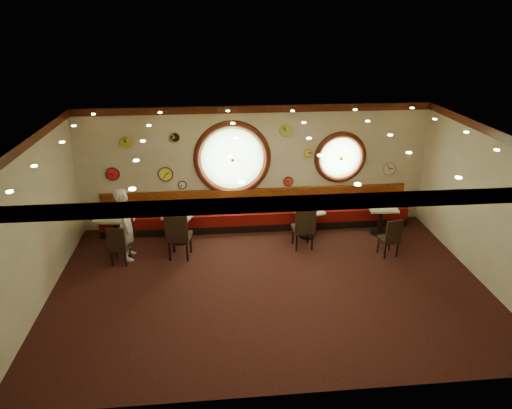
% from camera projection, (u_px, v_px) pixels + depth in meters
% --- Properties ---
extents(floor, '(9.00, 6.00, 0.00)m').
position_uv_depth(floor, '(269.00, 284.00, 9.62)').
color(floor, black).
rests_on(floor, ground).
extents(ceiling, '(9.00, 6.00, 0.02)m').
position_uv_depth(ceiling, '(271.00, 136.00, 8.36)').
color(ceiling, gold).
rests_on(ceiling, wall_back).
extents(wall_back, '(9.00, 0.02, 3.20)m').
position_uv_depth(wall_back, '(256.00, 167.00, 11.73)').
color(wall_back, beige).
rests_on(wall_back, floor).
extents(wall_front, '(9.00, 0.02, 3.20)m').
position_uv_depth(wall_front, '(298.00, 306.00, 6.24)').
color(wall_front, beige).
rests_on(wall_front, floor).
extents(wall_left, '(0.02, 6.00, 3.20)m').
position_uv_depth(wall_left, '(34.00, 225.00, 8.59)').
color(wall_left, beige).
rests_on(wall_left, floor).
extents(wall_right, '(0.02, 6.00, 3.20)m').
position_uv_depth(wall_right, '(487.00, 207.00, 9.38)').
color(wall_right, beige).
rests_on(wall_right, floor).
extents(molding_back, '(9.00, 0.10, 0.18)m').
position_uv_depth(molding_back, '(256.00, 109.00, 11.09)').
color(molding_back, '#3E150B').
rests_on(molding_back, wall_back).
extents(molding_front, '(9.00, 0.10, 0.18)m').
position_uv_depth(molding_front, '(301.00, 203.00, 5.69)').
color(molding_front, '#3E150B').
rests_on(molding_front, wall_back).
extents(molding_left, '(0.10, 6.00, 0.18)m').
position_uv_depth(molding_left, '(20.00, 147.00, 8.00)').
color(molding_left, '#3E150B').
rests_on(molding_left, wall_back).
extents(molding_right, '(0.10, 6.00, 0.18)m').
position_uv_depth(molding_right, '(500.00, 135.00, 8.78)').
color(molding_right, '#3E150B').
rests_on(molding_right, wall_back).
extents(banquette_base, '(8.00, 0.55, 0.20)m').
position_uv_depth(banquette_base, '(257.00, 224.00, 12.07)').
color(banquette_base, black).
rests_on(banquette_base, floor).
extents(banquette_seat, '(8.00, 0.55, 0.30)m').
position_uv_depth(banquette_seat, '(257.00, 216.00, 11.97)').
color(banquette_seat, '#5D0908').
rests_on(banquette_seat, banquette_base).
extents(banquette_back, '(8.00, 0.10, 0.55)m').
position_uv_depth(banquette_back, '(256.00, 199.00, 12.01)').
color(banquette_back, '#630B07').
rests_on(banquette_back, wall_back).
extents(porthole_left_glass, '(1.66, 0.02, 1.66)m').
position_uv_depth(porthole_left_glass, '(232.00, 159.00, 11.57)').
color(porthole_left_glass, '#80B16A').
rests_on(porthole_left_glass, wall_back).
extents(porthole_left_frame, '(1.98, 0.18, 1.98)m').
position_uv_depth(porthole_left_frame, '(232.00, 159.00, 11.56)').
color(porthole_left_frame, '#3E150B').
rests_on(porthole_left_frame, wall_back).
extents(porthole_left_ring, '(1.61, 0.03, 1.61)m').
position_uv_depth(porthole_left_ring, '(232.00, 159.00, 11.53)').
color(porthole_left_ring, gold).
rests_on(porthole_left_ring, wall_back).
extents(porthole_right_glass, '(1.10, 0.02, 1.10)m').
position_uv_depth(porthole_right_glass, '(340.00, 157.00, 11.84)').
color(porthole_right_glass, '#80B16A').
rests_on(porthole_right_glass, wall_back).
extents(porthole_right_frame, '(1.38, 0.18, 1.38)m').
position_uv_depth(porthole_right_frame, '(340.00, 157.00, 11.83)').
color(porthole_right_frame, '#3E150B').
rests_on(porthole_right_frame, wall_back).
extents(porthole_right_ring, '(1.09, 0.03, 1.09)m').
position_uv_depth(porthole_right_ring, '(340.00, 158.00, 11.80)').
color(porthole_right_ring, gold).
rests_on(porthole_right_ring, wall_back).
extents(wall_clock_0, '(0.24, 0.03, 0.24)m').
position_uv_depth(wall_clock_0, '(288.00, 181.00, 11.93)').
color(wall_clock_0, red).
rests_on(wall_clock_0, wall_back).
extents(wall_clock_1, '(0.26, 0.03, 0.26)m').
position_uv_depth(wall_clock_1, '(126.00, 142.00, 11.12)').
color(wall_clock_1, '#8DC427').
rests_on(wall_clock_1, wall_back).
extents(wall_clock_2, '(0.22, 0.03, 0.22)m').
position_uv_depth(wall_clock_2, '(308.00, 153.00, 11.68)').
color(wall_clock_2, '#D1D747').
rests_on(wall_clock_2, wall_back).
extents(wall_clock_3, '(0.24, 0.03, 0.24)m').
position_uv_depth(wall_clock_3, '(175.00, 137.00, 11.18)').
color(wall_clock_3, black).
rests_on(wall_clock_3, wall_back).
extents(wall_clock_4, '(0.20, 0.03, 0.20)m').
position_uv_depth(wall_clock_4, '(182.00, 185.00, 11.68)').
color(wall_clock_4, white).
rests_on(wall_clock_4, wall_back).
extents(wall_clock_5, '(0.30, 0.03, 0.30)m').
position_uv_depth(wall_clock_5, '(286.00, 131.00, 11.39)').
color(wall_clock_5, '#A1D041').
rests_on(wall_clock_5, wall_back).
extents(wall_clock_6, '(0.34, 0.03, 0.34)m').
position_uv_depth(wall_clock_6, '(389.00, 169.00, 12.07)').
color(wall_clock_6, white).
rests_on(wall_clock_6, wall_back).
extents(wall_clock_7, '(0.32, 0.03, 0.32)m').
position_uv_depth(wall_clock_7, '(113.00, 174.00, 11.40)').
color(wall_clock_7, red).
rests_on(wall_clock_7, wall_back).
extents(wall_clock_8, '(0.36, 0.03, 0.36)m').
position_uv_depth(wall_clock_8, '(166.00, 174.00, 11.53)').
color(wall_clock_8, '#FCF038').
rests_on(wall_clock_8, wall_back).
extents(table_a, '(0.88, 0.88, 0.88)m').
position_uv_depth(table_a, '(116.00, 227.00, 10.86)').
color(table_a, black).
rests_on(table_a, floor).
extents(table_b, '(0.87, 0.87, 0.75)m').
position_uv_depth(table_b, '(180.00, 224.00, 11.21)').
color(table_b, black).
rests_on(table_b, floor).
extents(table_c, '(0.82, 0.82, 0.73)m').
position_uv_depth(table_c, '(308.00, 220.00, 11.48)').
color(table_c, black).
rests_on(table_c, floor).
extents(table_d, '(0.75, 0.75, 0.77)m').
position_uv_depth(table_d, '(381.00, 216.00, 11.61)').
color(table_d, black).
rests_on(table_d, floor).
extents(chair_a, '(0.45, 0.45, 0.59)m').
position_uv_depth(chair_a, '(118.00, 243.00, 10.14)').
color(chair_a, black).
rests_on(chair_a, floor).
extents(chair_b, '(0.60, 0.60, 0.77)m').
position_uv_depth(chair_b, '(178.00, 231.00, 10.32)').
color(chair_b, black).
rests_on(chair_b, floor).
extents(chair_c, '(0.52, 0.52, 0.72)m').
position_uv_depth(chair_c, '(304.00, 224.00, 10.78)').
color(chair_c, black).
rests_on(chair_c, floor).
extents(chair_d, '(0.47, 0.47, 0.59)m').
position_uv_depth(chair_d, '(391.00, 235.00, 10.49)').
color(chair_d, black).
rests_on(chair_d, floor).
extents(condiment_a_salt, '(0.04, 0.04, 0.10)m').
position_uv_depth(condiment_a_salt, '(110.00, 213.00, 10.71)').
color(condiment_a_salt, silver).
rests_on(condiment_a_salt, table_a).
extents(condiment_b_salt, '(0.03, 0.03, 0.09)m').
position_uv_depth(condiment_b_salt, '(175.00, 212.00, 11.07)').
color(condiment_b_salt, silver).
rests_on(condiment_b_salt, table_b).
extents(condiment_c_salt, '(0.04, 0.04, 0.11)m').
position_uv_depth(condiment_c_salt, '(304.00, 208.00, 11.33)').
color(condiment_c_salt, silver).
rests_on(condiment_c_salt, table_c).
extents(condiment_d_salt, '(0.04, 0.04, 0.10)m').
position_uv_depth(condiment_d_salt, '(377.00, 204.00, 11.49)').
color(condiment_d_salt, silver).
rests_on(condiment_d_salt, table_d).
extents(condiment_a_pepper, '(0.03, 0.03, 0.09)m').
position_uv_depth(condiment_a_pepper, '(117.00, 213.00, 10.73)').
color(condiment_a_pepper, silver).
rests_on(condiment_a_pepper, table_a).
extents(condiment_b_pepper, '(0.03, 0.03, 0.10)m').
position_uv_depth(condiment_b_pepper, '(181.00, 213.00, 11.01)').
color(condiment_b_pepper, silver).
rests_on(condiment_b_pepper, table_b).
extents(condiment_c_pepper, '(0.03, 0.03, 0.10)m').
position_uv_depth(condiment_c_pepper, '(309.00, 209.00, 11.32)').
color(condiment_c_pepper, silver).
rests_on(condiment_c_pepper, table_c).
extents(condiment_d_pepper, '(0.03, 0.03, 0.09)m').
position_uv_depth(condiment_d_pepper, '(385.00, 204.00, 11.50)').
color(condiment_d_pepper, silver).
rests_on(condiment_d_pepper, table_d).
extents(condiment_a_bottle, '(0.05, 0.05, 0.17)m').
position_uv_depth(condiment_a_bottle, '(118.00, 210.00, 10.80)').
color(condiment_a_bottle, yellow).
rests_on(condiment_a_bottle, table_a).
extents(condiment_b_bottle, '(0.04, 0.04, 0.14)m').
position_uv_depth(condiment_b_bottle, '(183.00, 210.00, 11.16)').
color(condiment_b_bottle, gold).
rests_on(condiment_b_bottle, table_b).
extents(condiment_c_bottle, '(0.04, 0.04, 0.14)m').
position_uv_depth(condiment_c_bottle, '(311.00, 205.00, 11.47)').
color(condiment_c_bottle, gold).
rests_on(condiment_c_bottle, table_c).
extents(condiment_d_bottle, '(0.05, 0.05, 0.17)m').
position_uv_depth(condiment_d_bottle, '(386.00, 202.00, 11.51)').
color(condiment_d_bottle, gold).
rests_on(condiment_d_bottle, table_d).
extents(waiter, '(0.44, 0.65, 1.72)m').
position_uv_depth(waiter, '(126.00, 224.00, 10.34)').
color(waiter, white).
rests_on(waiter, floor).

